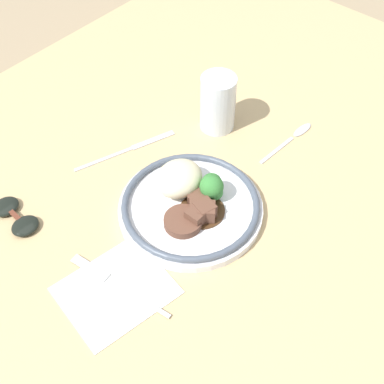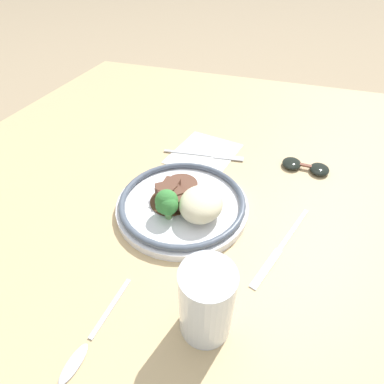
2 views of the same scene
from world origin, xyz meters
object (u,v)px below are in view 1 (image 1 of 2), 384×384
Objects in this scene: knife at (129,149)px; sunglasses at (15,216)px; plate at (191,202)px; spoon at (296,135)px; juice_glass at (218,106)px; fork at (110,280)px.

knife is 0.25m from sunglasses.
spoon is at bearing -7.08° from plate.
plate reaches higher than knife.
knife is at bearing 79.78° from plate.
spoon is at bearing -23.43° from sunglasses.
juice_glass is 0.41m from fork.
juice_glass is 0.19m from knife.
juice_glass is 0.58× the size of knife.
juice_glass reaches higher than sunglasses.
spoon is (0.25, -0.22, 0.00)m from knife.
spoon is (0.48, -0.04, -0.00)m from fork.
spoon is at bearing -22.72° from knife.
knife is 1.92× the size of sunglasses.
juice_glass is at bearing 124.17° from spoon.
plate is at bearing -80.88° from knife.
plate is at bearing -152.59° from juice_glass.
knife is (-0.17, 0.08, -0.05)m from juice_glass.
juice_glass is at bearing -82.67° from fork.
knife is at bearing -57.97° from fork.
juice_glass reaches higher than fork.
fork is (-0.40, -0.10, -0.05)m from juice_glass.
juice_glass reaches higher than spoon.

